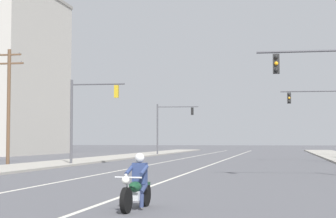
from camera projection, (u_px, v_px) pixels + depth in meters
The scene contains 8 objects.
lane_stripe_center at pixel (224, 160), 50.87m from camera, with size 0.16×100.00×0.01m, color beige.
lane_stripe_left at pixel (176, 160), 51.72m from camera, with size 0.16×100.00×0.01m, color beige.
sidewalk_kerb_left at pixel (87, 160), 48.18m from camera, with size 4.40×110.00×0.14m, color #9E998E.
motorcycle_with_rider at pixel (137, 187), 14.59m from camera, with size 0.70×2.19×1.46m.
traffic_signal_near_left at pixel (86, 109), 40.67m from camera, with size 4.02×0.48×6.20m.
traffic_signal_mid_right at pixel (322, 112), 46.25m from camera, with size 4.73×0.55×6.20m.
traffic_signal_mid_left at pixel (169, 121), 67.98m from camera, with size 5.07×0.61×6.20m.
utility_pole_left_near at pixel (9, 102), 41.31m from camera, with size 2.25×0.26×8.51m.
Camera 1 is at (4.94, -6.06, 1.79)m, focal length 60.16 mm.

